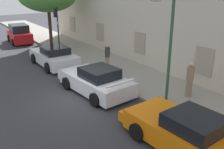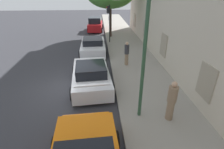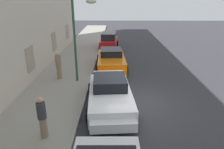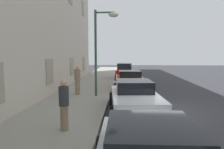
{
  "view_description": "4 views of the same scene",
  "coord_description": "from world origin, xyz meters",
  "px_view_note": "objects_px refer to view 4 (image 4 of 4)",
  "views": [
    {
      "loc": [
        10.55,
        -5.27,
        5.47
      ],
      "look_at": [
        0.8,
        1.38,
        1.25
      ],
      "focal_mm": 40.92,
      "sensor_mm": 36.0,
      "label": 1
    },
    {
      "loc": [
        8.71,
        1.61,
        5.12
      ],
      "look_at": [
        1.11,
        2.18,
        1.34
      ],
      "focal_mm": 28.01,
      "sensor_mm": 36.0,
      "label": 2
    },
    {
      "loc": [
        -9.23,
        0.89,
        5.1
      ],
      "look_at": [
        1.47,
        1.02,
        1.03
      ],
      "focal_mm": 32.59,
      "sensor_mm": 36.0,
      "label": 3
    },
    {
      "loc": [
        -9.22,
        1.59,
        2.63
      ],
      "look_at": [
        0.14,
        2.13,
        1.69
      ],
      "focal_mm": 32.42,
      "sensor_mm": 36.0,
      "label": 4
    }
  ],
  "objects_px": {
    "sportscar_yellow_flank": "(135,100)",
    "hatchback_distant": "(125,72)",
    "street_lamp": "(103,36)",
    "pedestrian_admiring": "(77,80)",
    "sportscar_white_middle": "(130,82)",
    "pedestrian_strolling": "(64,104)"
  },
  "relations": [
    {
      "from": "hatchback_distant",
      "to": "pedestrian_strolling",
      "type": "relative_size",
      "value": 2.27
    },
    {
      "from": "hatchback_distant",
      "to": "pedestrian_admiring",
      "type": "bearing_deg",
      "value": 160.96
    },
    {
      "from": "street_lamp",
      "to": "pedestrian_admiring",
      "type": "height_order",
      "value": "street_lamp"
    },
    {
      "from": "sportscar_white_middle",
      "to": "pedestrian_admiring",
      "type": "relative_size",
      "value": 2.73
    },
    {
      "from": "sportscar_yellow_flank",
      "to": "hatchback_distant",
      "type": "relative_size",
      "value": 1.26
    },
    {
      "from": "pedestrian_strolling",
      "to": "sportscar_yellow_flank",
      "type": "bearing_deg",
      "value": -44.85
    },
    {
      "from": "sportscar_white_middle",
      "to": "street_lamp",
      "type": "relative_size",
      "value": 0.96
    },
    {
      "from": "pedestrian_admiring",
      "to": "hatchback_distant",
      "type": "bearing_deg",
      "value": -19.04
    },
    {
      "from": "hatchback_distant",
      "to": "street_lamp",
      "type": "bearing_deg",
      "value": 171.53
    },
    {
      "from": "sportscar_yellow_flank",
      "to": "hatchback_distant",
      "type": "xyz_separation_m",
      "value": [
        12.16,
        0.38,
        0.17
      ]
    },
    {
      "from": "pedestrian_strolling",
      "to": "sportscar_white_middle",
      "type": "bearing_deg",
      "value": -16.0
    },
    {
      "from": "sportscar_yellow_flank",
      "to": "sportscar_white_middle",
      "type": "height_order",
      "value": "sportscar_yellow_flank"
    },
    {
      "from": "sportscar_yellow_flank",
      "to": "pedestrian_admiring",
      "type": "height_order",
      "value": "pedestrian_admiring"
    },
    {
      "from": "sportscar_white_middle",
      "to": "pedestrian_admiring",
      "type": "bearing_deg",
      "value": 126.44
    },
    {
      "from": "sportscar_yellow_flank",
      "to": "street_lamp",
      "type": "bearing_deg",
      "value": 28.6
    },
    {
      "from": "pedestrian_strolling",
      "to": "street_lamp",
      "type": "bearing_deg",
      "value": -7.39
    },
    {
      "from": "sportscar_yellow_flank",
      "to": "sportscar_white_middle",
      "type": "relative_size",
      "value": 1.0
    },
    {
      "from": "sportscar_white_middle",
      "to": "pedestrian_strolling",
      "type": "bearing_deg",
      "value": 164.0
    },
    {
      "from": "hatchback_distant",
      "to": "pedestrian_admiring",
      "type": "relative_size",
      "value": 2.15
    },
    {
      "from": "hatchback_distant",
      "to": "pedestrian_admiring",
      "type": "height_order",
      "value": "pedestrian_admiring"
    },
    {
      "from": "pedestrian_admiring",
      "to": "pedestrian_strolling",
      "type": "xyz_separation_m",
      "value": [
        -5.94,
        -0.93,
        -0.04
      ]
    },
    {
      "from": "hatchback_distant",
      "to": "street_lamp",
      "type": "height_order",
      "value": "street_lamp"
    }
  ]
}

